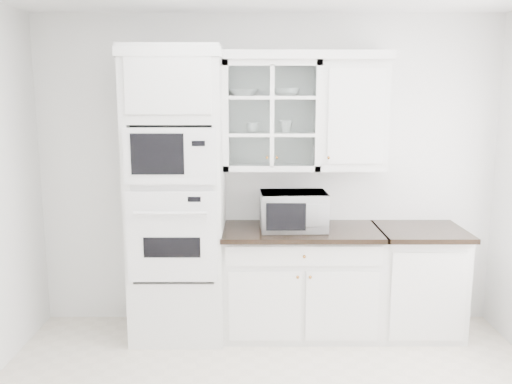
{
  "coord_description": "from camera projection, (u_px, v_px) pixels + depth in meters",
  "views": [
    {
      "loc": [
        -0.11,
        -2.97,
        2.02
      ],
      "look_at": [
        -0.1,
        1.05,
        1.3
      ],
      "focal_mm": 38.0,
      "sensor_mm": 36.0,
      "label": 1
    }
  ],
  "objects": [
    {
      "name": "cup_a",
      "position": [
        253.0,
        128.0,
        4.52
      ],
      "size": [
        0.11,
        0.11,
        0.09
      ],
      "primitive_type": "imported",
      "rotation": [
        0.0,
        0.0,
        -0.0
      ],
      "color": "white",
      "rests_on": "upper_cabinet_glass"
    },
    {
      "name": "extra_base_cabinet",
      "position": [
        417.0,
        280.0,
        4.62
      ],
      "size": [
        0.72,
        0.67,
        0.92
      ],
      "color": "white",
      "rests_on": "ground"
    },
    {
      "name": "crown_molding",
      "position": [
        259.0,
        56.0,
        4.4
      ],
      "size": [
        2.14,
        0.38,
        0.07
      ],
      "primitive_type": "cube",
      "color": "white",
      "rests_on": "room_shell"
    },
    {
      "name": "cup_b",
      "position": [
        286.0,
        126.0,
        4.52
      ],
      "size": [
        0.12,
        0.12,
        0.11
      ],
      "primitive_type": "imported",
      "rotation": [
        0.0,
        0.0,
        0.1
      ],
      "color": "white",
      "rests_on": "upper_cabinet_glass"
    },
    {
      "name": "upper_cabinet_glass",
      "position": [
        271.0,
        116.0,
        4.51
      ],
      "size": [
        0.8,
        0.33,
        0.9
      ],
      "color": "white",
      "rests_on": "room_shell"
    },
    {
      "name": "room_shell",
      "position": [
        272.0,
        134.0,
        3.39
      ],
      "size": [
        4.0,
        3.5,
        2.7
      ],
      "color": "white",
      "rests_on": "ground"
    },
    {
      "name": "bowl_a",
      "position": [
        244.0,
        93.0,
        4.48
      ],
      "size": [
        0.28,
        0.28,
        0.06
      ],
      "primitive_type": "imported",
      "rotation": [
        0.0,
        0.0,
        -0.17
      ],
      "color": "white",
      "rests_on": "upper_cabinet_glass"
    },
    {
      "name": "base_cabinet_run",
      "position": [
        300.0,
        280.0,
        4.62
      ],
      "size": [
        1.32,
        0.67,
        0.92
      ],
      "color": "white",
      "rests_on": "ground"
    },
    {
      "name": "upper_cabinet_solid",
      "position": [
        352.0,
        116.0,
        4.51
      ],
      "size": [
        0.55,
        0.33,
        0.9
      ],
      "primitive_type": "cube",
      "color": "white",
      "rests_on": "room_shell"
    },
    {
      "name": "bowl_b",
      "position": [
        287.0,
        92.0,
        4.49
      ],
      "size": [
        0.28,
        0.28,
        0.07
      ],
      "primitive_type": "imported",
      "rotation": [
        0.0,
        0.0,
        0.33
      ],
      "color": "white",
      "rests_on": "upper_cabinet_glass"
    },
    {
      "name": "countertop_microwave",
      "position": [
        293.0,
        210.0,
        4.49
      ],
      "size": [
        0.56,
        0.47,
        0.31
      ],
      "primitive_type": "imported",
      "rotation": [
        0.0,
        0.0,
        3.18
      ],
      "color": "white",
      "rests_on": "base_cabinet_run"
    },
    {
      "name": "oven_column",
      "position": [
        177.0,
        196.0,
        4.46
      ],
      "size": [
        0.76,
        0.68,
        2.4
      ],
      "color": "white",
      "rests_on": "ground"
    }
  ]
}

